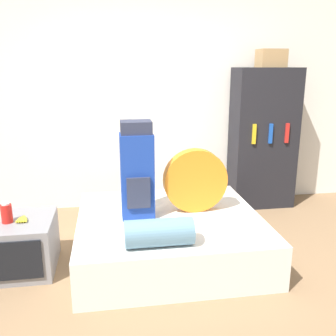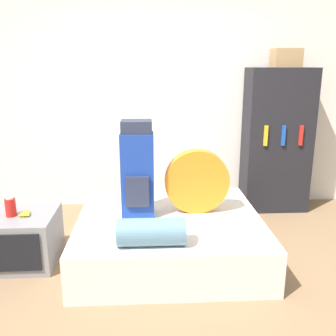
# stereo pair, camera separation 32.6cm
# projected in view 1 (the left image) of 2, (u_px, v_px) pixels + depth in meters

# --- Properties ---
(ground_plane) EXTENTS (16.00, 16.00, 0.00)m
(ground_plane) POSITION_uv_depth(u_px,v_px,m) (177.00, 297.00, 2.84)
(ground_plane) COLOR #846647
(wall_back) EXTENTS (8.00, 0.05, 2.60)m
(wall_back) POSITION_uv_depth(u_px,v_px,m) (147.00, 100.00, 4.46)
(wall_back) COLOR white
(wall_back) RESTS_ON ground_plane
(bed) EXTENTS (1.63, 1.51, 0.38)m
(bed) POSITION_uv_depth(u_px,v_px,m) (169.00, 235.00, 3.44)
(bed) COLOR silver
(bed) RESTS_ON ground_plane
(backpack) EXTENTS (0.29, 0.26, 0.86)m
(backpack) POSITION_uv_depth(u_px,v_px,m) (137.00, 172.00, 3.27)
(backpack) COLOR navy
(backpack) RESTS_ON bed
(tent_bag) EXTENTS (0.59, 0.11, 0.59)m
(tent_bag) POSITION_uv_depth(u_px,v_px,m) (195.00, 180.00, 3.44)
(tent_bag) COLOR orange
(tent_bag) RESTS_ON bed
(sleeping_roll) EXTENTS (0.52, 0.21, 0.21)m
(sleeping_roll) POSITION_uv_depth(u_px,v_px,m) (159.00, 233.00, 2.80)
(sleeping_roll) COLOR #5B849E
(sleeping_roll) RESTS_ON bed
(television) EXTENTS (0.57, 0.61, 0.45)m
(television) POSITION_uv_depth(u_px,v_px,m) (20.00, 245.00, 3.18)
(television) COLOR gray
(television) RESTS_ON ground_plane
(canister) EXTENTS (0.09, 0.09, 0.17)m
(canister) POSITION_uv_depth(u_px,v_px,m) (7.00, 213.00, 3.06)
(canister) COLOR red
(canister) RESTS_ON television
(banana_bunch) EXTENTS (0.11, 0.15, 0.03)m
(banana_bunch) POSITION_uv_depth(u_px,v_px,m) (23.00, 219.00, 3.12)
(banana_bunch) COLOR yellow
(banana_bunch) RESTS_ON television
(bookshelf) EXTENTS (0.75, 0.42, 1.68)m
(bookshelf) POSITION_uv_depth(u_px,v_px,m) (263.00, 139.00, 4.54)
(bookshelf) COLOR black
(bookshelf) RESTS_ON ground_plane
(cardboard_box) EXTENTS (0.31, 0.23, 0.20)m
(cardboard_box) POSITION_uv_depth(u_px,v_px,m) (271.00, 58.00, 4.30)
(cardboard_box) COLOR #A88456
(cardboard_box) RESTS_ON bookshelf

